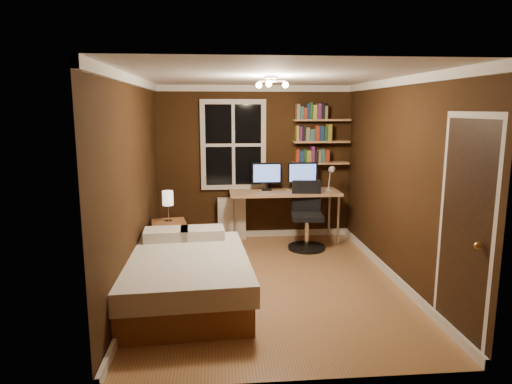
{
  "coord_description": "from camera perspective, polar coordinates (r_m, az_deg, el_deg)",
  "views": [
    {
      "loc": [
        -0.63,
        -5.36,
        2.14
      ],
      "look_at": [
        -0.12,
        0.45,
        1.06
      ],
      "focal_mm": 32.0,
      "sensor_mm": 36.0,
      "label": 1
    }
  ],
  "objects": [
    {
      "name": "wall_left",
      "position": [
        5.52,
        -15.05,
        0.81
      ],
      "size": [
        0.04,
        4.2,
        2.5
      ],
      "primitive_type": "cube",
      "color": "black",
      "rests_on": "ground"
    },
    {
      "name": "bookshelf_upper",
      "position": [
        7.54,
        8.21,
        8.9
      ],
      "size": [
        0.92,
        0.22,
        0.03
      ],
      "primitive_type": "cube",
      "color": "tan",
      "rests_on": "wall_back"
    },
    {
      "name": "monitor_left",
      "position": [
        7.32,
        1.34,
        1.93
      ],
      "size": [
        0.48,
        0.12,
        0.45
      ],
      "primitive_type": null,
      "color": "black",
      "rests_on": "desk"
    },
    {
      "name": "window",
      "position": [
        7.45,
        -2.85,
        5.9
      ],
      "size": [
        1.06,
        0.06,
        1.46
      ],
      "primitive_type": "cube",
      "color": "silver",
      "rests_on": "wall_back"
    },
    {
      "name": "bookshelf_lower",
      "position": [
        7.59,
        8.07,
        3.61
      ],
      "size": [
        0.92,
        0.22,
        0.03
      ],
      "primitive_type": "cube",
      "color": "tan",
      "rests_on": "wall_back"
    },
    {
      "name": "office_chair",
      "position": [
        7.07,
        6.36,
        -3.87
      ],
      "size": [
        0.57,
        0.57,
        1.04
      ],
      "rotation": [
        0.0,
        0.0,
        -0.11
      ],
      "color": "black",
      "rests_on": "ground"
    },
    {
      "name": "books_row_upper",
      "position": [
        7.54,
        8.24,
        9.89
      ],
      "size": [
        0.54,
        0.16,
        0.23
      ],
      "primitive_type": null,
      "color": "#225126",
      "rests_on": "bookshelf_upper"
    },
    {
      "name": "books_row_lower",
      "position": [
        7.57,
        8.1,
        4.59
      ],
      "size": [
        0.54,
        0.16,
        0.23
      ],
      "primitive_type": null,
      "color": "#97321B",
      "rests_on": "bookshelf_lower"
    },
    {
      "name": "bedside_lamp",
      "position": [
        6.46,
        -10.93,
        -1.77
      ],
      "size": [
        0.15,
        0.15,
        0.43
      ],
      "primitive_type": null,
      "color": "white",
      "rests_on": "nightstand"
    },
    {
      "name": "monitor_right",
      "position": [
        7.41,
        5.83,
        1.98
      ],
      "size": [
        0.48,
        0.12,
        0.45
      ],
      "primitive_type": null,
      "color": "black",
      "rests_on": "desk"
    },
    {
      "name": "door",
      "position": [
        4.55,
        24.52,
        -4.69
      ],
      "size": [
        0.03,
        0.82,
        2.05
      ],
      "primitive_type": null,
      "color": "black",
      "rests_on": "ground"
    },
    {
      "name": "desk_lamp",
      "position": [
        7.29,
        9.31,
        1.72
      ],
      "size": [
        0.14,
        0.32,
        0.44
      ],
      "primitive_type": null,
      "color": "silver",
      "rests_on": "desk"
    },
    {
      "name": "radiator",
      "position": [
        7.56,
        -3.06,
        -3.32
      ],
      "size": [
        0.46,
        0.16,
        0.69
      ],
      "primitive_type": "cube",
      "color": "silver",
      "rests_on": "ground"
    },
    {
      "name": "nightstand",
      "position": [
        6.58,
        -10.78,
        -6.07
      ],
      "size": [
        0.53,
        0.53,
        0.58
      ],
      "primitive_type": "cube",
      "rotation": [
        0.0,
        0.0,
        0.18
      ],
      "color": "brown",
      "rests_on": "ground"
    },
    {
      "name": "bookshelf_middle",
      "position": [
        7.55,
        8.14,
        6.25
      ],
      "size": [
        0.92,
        0.22,
        0.03
      ],
      "primitive_type": "cube",
      "color": "tan",
      "rests_on": "wall_back"
    },
    {
      "name": "ceiling",
      "position": [
        5.41,
        1.77,
        14.27
      ],
      "size": [
        3.2,
        4.2,
        0.02
      ],
      "primitive_type": "cube",
      "color": "white",
      "rests_on": "wall_back"
    },
    {
      "name": "books_row_middle",
      "position": [
        7.55,
        8.17,
        7.23
      ],
      "size": [
        0.54,
        0.16,
        0.23
      ],
      "primitive_type": null,
      "color": "navy",
      "rests_on": "bookshelf_middle"
    },
    {
      "name": "wall_back",
      "position": [
        7.54,
        -0.18,
        3.67
      ],
      "size": [
        3.2,
        0.04,
        2.5
      ],
      "primitive_type": "cube",
      "color": "black",
      "rests_on": "ground"
    },
    {
      "name": "wall_right",
      "position": [
        5.87,
        17.4,
        1.26
      ],
      "size": [
        0.04,
        4.2,
        2.5
      ],
      "primitive_type": "cube",
      "color": "black",
      "rests_on": "ground"
    },
    {
      "name": "desk",
      "position": [
        7.32,
        3.59,
        -0.35
      ],
      "size": [
        1.75,
        0.66,
        0.83
      ],
      "color": "tan",
      "rests_on": "ground"
    },
    {
      "name": "ceiling_fixture",
      "position": [
        5.3,
        1.89,
        13.26
      ],
      "size": [
        0.44,
        0.44,
        0.18
      ],
      "primitive_type": null,
      "color": "beige",
      "rests_on": "ceiling"
    },
    {
      "name": "floor",
      "position": [
        5.8,
        1.62,
        -11.19
      ],
      "size": [
        4.2,
        4.2,
        0.0
      ],
      "primitive_type": "plane",
      "color": "olive",
      "rests_on": "ground"
    },
    {
      "name": "door_knob",
      "position": [
        4.29,
        25.99,
        -6.05
      ],
      "size": [
        0.06,
        0.06,
        0.06
      ],
      "primitive_type": "sphere",
      "color": "gold",
      "rests_on": "door"
    },
    {
      "name": "bed",
      "position": [
        5.24,
        -8.87,
        -10.45
      ],
      "size": [
        1.5,
        2.01,
        0.65
      ],
      "rotation": [
        0.0,
        0.0,
        0.06
      ],
      "color": "brown",
      "rests_on": "ground"
    }
  ]
}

